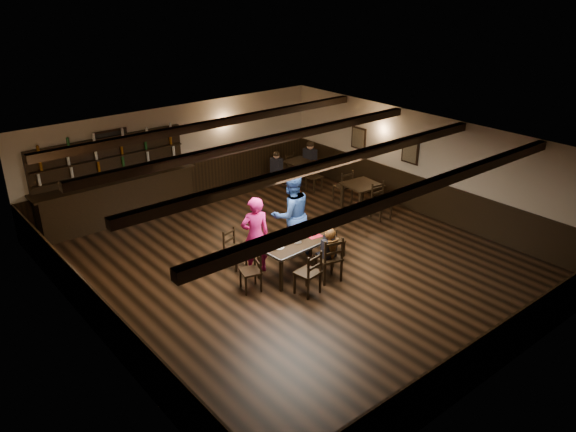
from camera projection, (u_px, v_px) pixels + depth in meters
ground at (294, 262)px, 12.64m from camera, size 10.00×10.00×0.00m
room_shell at (293, 190)px, 11.97m from camera, size 9.02×10.02×2.71m
dining_table at (297, 245)px, 11.96m from camera, size 1.68×0.90×0.75m
chair_near_left at (311, 270)px, 11.18m from camera, size 0.50×0.48×0.95m
chair_near_right at (331, 256)px, 11.66m from camera, size 0.57×0.55×1.02m
chair_end_left at (254, 267)px, 11.40m from camera, size 0.48×0.49×0.86m
chair_end_right at (333, 239)px, 12.70m from camera, size 0.36×0.38×0.78m
chair_far_pushed at (232, 245)px, 12.32m from camera, size 0.50×0.48×0.87m
woman_pink at (255, 235)px, 11.95m from camera, size 0.72×0.58×1.73m
man_blue at (291, 215)px, 12.63m from camera, size 1.09×0.92×1.98m
seated_person at (330, 246)px, 11.63m from camera, size 0.31×0.47×0.76m
cake at (278, 245)px, 11.67m from camera, size 0.29×0.29×0.09m
plate_stack_a at (297, 238)px, 11.87m from camera, size 0.19×0.19×0.18m
plate_stack_b at (300, 235)px, 12.04m from camera, size 0.15×0.15×0.18m
tea_light at (296, 239)px, 12.01m from camera, size 0.04×0.04×0.06m
salt_shaker at (312, 235)px, 12.10m from camera, size 0.04×0.04×0.09m
pepper_shaker at (315, 234)px, 12.15m from camera, size 0.04×0.04×0.09m
drink_glass at (304, 232)px, 12.21m from camera, size 0.08×0.08×0.12m
menu_red at (315, 236)px, 12.17m from camera, size 0.33×0.24×0.00m
menu_blue at (315, 232)px, 12.35m from camera, size 0.30×0.22×0.00m
bar_counter at (117, 194)px, 14.51m from camera, size 4.25×0.70×2.20m
back_table_a at (362, 187)px, 15.15m from camera, size 0.97×0.97×0.75m
back_table_b at (300, 164)px, 16.96m from camera, size 0.87×0.87×0.75m
bg_patron_left at (277, 163)px, 16.55m from camera, size 0.26×0.37×0.70m
bg_patron_right at (310, 154)px, 17.14m from camera, size 0.27×0.41×0.81m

